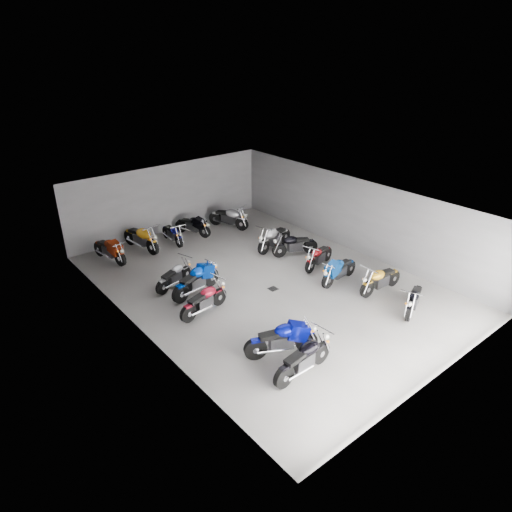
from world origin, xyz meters
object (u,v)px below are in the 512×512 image
at_px(motorcycle_back_b, 141,238).
at_px(motorcycle_right_c, 339,270).
at_px(motorcycle_back_c, 173,234).
at_px(motorcycle_back_a, 110,250).
at_px(motorcycle_right_e, 294,245).
at_px(motorcycle_left_d, 204,300).
at_px(motorcycle_left_b, 282,339).
at_px(motorcycle_back_e, 229,218).
at_px(motorcycle_back_d, 193,225).
at_px(motorcycle_right_f, 274,238).
at_px(motorcycle_left_f, 175,276).
at_px(motorcycle_right_b, 380,279).
at_px(drain_grate, 273,289).
at_px(motorcycle_right_a, 414,299).
at_px(motorcycle_left_a, 304,359).
at_px(motorcycle_right_d, 319,256).
at_px(motorcycle_left_e, 197,280).

bearing_deg(motorcycle_back_b, motorcycle_right_c, 111.12).
bearing_deg(motorcycle_back_c, motorcycle_back_a, 3.93).
bearing_deg(motorcycle_right_e, motorcycle_back_b, 67.87).
distance_m(motorcycle_left_d, motorcycle_back_b, 6.06).
xyz_separation_m(motorcycle_left_b, motorcycle_back_a, (-1.31, 9.16, -0.03)).
bearing_deg(motorcycle_back_b, motorcycle_back_e, 166.02).
bearing_deg(motorcycle_left_b, motorcycle_back_d, -172.22).
distance_m(motorcycle_left_b, motorcycle_right_f, 7.49).
distance_m(motorcycle_left_f, motorcycle_right_b, 7.54).
bearing_deg(motorcycle_right_e, motorcycle_back_d, 46.71).
height_order(drain_grate, motorcycle_left_b, motorcycle_left_b).
relative_size(motorcycle_left_f, motorcycle_right_a, 0.99).
bearing_deg(motorcycle_left_f, motorcycle_back_b, 153.85).
bearing_deg(motorcycle_right_f, motorcycle_left_a, 131.87).
distance_m(motorcycle_right_a, motorcycle_right_d, 4.37).
relative_size(motorcycle_right_c, motorcycle_right_d, 1.07).
bearing_deg(motorcycle_back_a, motorcycle_right_d, 126.41).
xyz_separation_m(motorcycle_right_d, motorcycle_right_f, (-0.23, 2.46, 0.06)).
bearing_deg(motorcycle_right_c, drain_grate, 57.07).
xyz_separation_m(motorcycle_left_a, motorcycle_left_d, (-0.37, 4.34, -0.03)).
bearing_deg(motorcycle_right_b, motorcycle_back_e, 6.50).
xyz_separation_m(motorcycle_right_c, motorcycle_right_e, (0.33, 2.77, 0.00)).
bearing_deg(motorcycle_left_f, motorcycle_right_b, 30.07).
height_order(motorcycle_left_e, motorcycle_back_d, motorcycle_left_e).
bearing_deg(motorcycle_right_f, motorcycle_right_b, 172.94).
distance_m(motorcycle_right_b, motorcycle_back_b, 10.20).
xyz_separation_m(drain_grate, motorcycle_left_b, (-2.36, -3.09, 0.53)).
bearing_deg(motorcycle_right_d, motorcycle_left_e, 61.70).
xyz_separation_m(motorcycle_left_d, motorcycle_back_c, (2.14, 5.83, -0.04)).
bearing_deg(motorcycle_back_b, motorcycle_back_c, 162.38).
height_order(motorcycle_right_b, motorcycle_back_e, motorcycle_back_e).
height_order(motorcycle_right_f, motorcycle_back_e, motorcycle_right_f).
bearing_deg(motorcycle_right_a, motorcycle_back_e, -20.15).
distance_m(motorcycle_left_a, motorcycle_back_d, 10.78).
bearing_deg(motorcycle_right_c, motorcycle_right_e, -13.35).
distance_m(motorcycle_left_b, motorcycle_left_f, 5.56).
xyz_separation_m(motorcycle_left_f, motorcycle_back_c, (1.99, 3.61, -0.00)).
height_order(motorcycle_left_e, motorcycle_back_b, motorcycle_back_b).
height_order(motorcycle_right_c, motorcycle_back_a, motorcycle_back_a).
xyz_separation_m(motorcycle_right_b, motorcycle_right_f, (-0.49, 5.29, 0.04)).
height_order(motorcycle_right_a, motorcycle_back_c, motorcycle_right_a).
bearing_deg(motorcycle_right_f, motorcycle_right_c, 166.02).
relative_size(motorcycle_left_e, motorcycle_back_b, 0.96).
distance_m(motorcycle_right_b, motorcycle_back_c, 9.39).
bearing_deg(motorcycle_left_a, motorcycle_back_e, 151.11).
height_order(motorcycle_left_e, motorcycle_right_a, motorcycle_left_e).
distance_m(motorcycle_left_a, motorcycle_left_f, 6.56).
bearing_deg(motorcycle_back_c, drain_grate, 100.56).
xyz_separation_m(motorcycle_left_a, motorcycle_right_e, (5.11, 5.72, -0.03)).
bearing_deg(motorcycle_right_b, motorcycle_left_f, 50.68).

